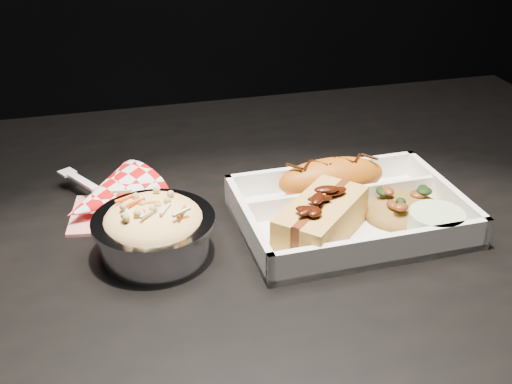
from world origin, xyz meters
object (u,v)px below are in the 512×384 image
dining_table (234,286)px  food_tray (348,216)px  foil_coleslaw_cup (154,228)px  fried_pastry (331,178)px  napkin_fork (109,199)px  hotdog (321,216)px

dining_table → food_tray: 0.17m
food_tray → foil_coleslaw_cup: foil_coleslaw_cup is taller
food_tray → foil_coleslaw_cup: 0.22m
fried_pastry → napkin_fork: napkin_fork is taller
foil_coleslaw_cup → napkin_fork: bearing=112.1°
hotdog → foil_coleslaw_cup: size_ratio=1.00×
fried_pastry → napkin_fork: (-0.26, 0.04, -0.02)m
foil_coleslaw_cup → napkin_fork: size_ratio=0.80×
dining_table → foil_coleslaw_cup: 0.16m
food_tray → napkin_fork: napkin_fork is taller
dining_table → food_tray: (0.13, -0.04, 0.10)m
food_tray → fried_pastry: bearing=90.0°
hotdog → foil_coleslaw_cup: 0.18m
fried_pastry → napkin_fork: bearing=170.7°
hotdog → napkin_fork: size_ratio=0.80×
dining_table → hotdog: 0.16m
fried_pastry → hotdog: hotdog is taller
fried_pastry → foil_coleslaw_cup: bearing=-164.4°
hotdog → food_tray: bearing=-12.0°
dining_table → fried_pastry: size_ratio=8.99×
fried_pastry → dining_table: bearing=-171.5°
napkin_fork → food_tray: bearing=38.6°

